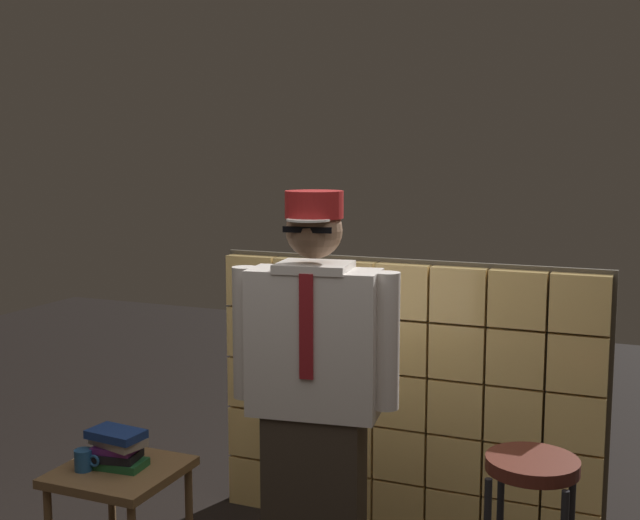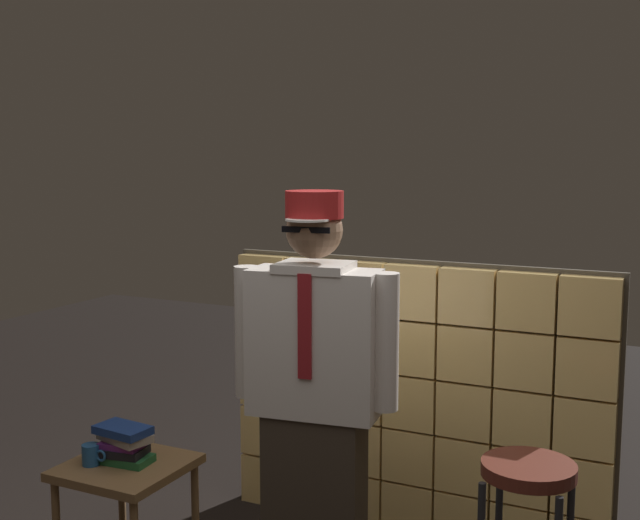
% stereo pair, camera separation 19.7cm
% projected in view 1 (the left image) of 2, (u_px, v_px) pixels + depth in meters
% --- Properties ---
extents(glass_block_wall, '(1.98, 0.10, 1.42)m').
position_uv_depth(glass_block_wall, '(402.00, 400.00, 4.06)').
color(glass_block_wall, '#F2C672').
rests_on(glass_block_wall, ground).
extents(standing_person, '(0.71, 0.33, 1.77)m').
position_uv_depth(standing_person, '(314.00, 397.00, 3.34)').
color(standing_person, '#382D23').
rests_on(standing_person, ground).
extents(bar_stool, '(0.34, 0.34, 0.82)m').
position_uv_depth(bar_stool, '(531.00, 513.00, 2.98)').
color(bar_stool, '#592319').
rests_on(bar_stool, ground).
extents(side_table, '(0.52, 0.52, 0.52)m').
position_uv_depth(side_table, '(120.00, 482.00, 3.63)').
color(side_table, brown).
rests_on(side_table, ground).
extents(book_stack, '(0.27, 0.20, 0.17)m').
position_uv_depth(book_stack, '(117.00, 448.00, 3.62)').
color(book_stack, '#1E592D').
rests_on(book_stack, side_table).
extents(coffee_mug, '(0.13, 0.08, 0.09)m').
position_uv_depth(coffee_mug, '(84.00, 460.00, 3.58)').
color(coffee_mug, navy).
rests_on(coffee_mug, side_table).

